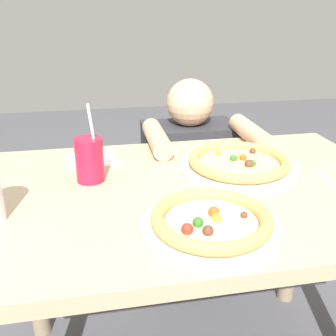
{
  "coord_description": "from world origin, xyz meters",
  "views": [
    {
      "loc": [
        -0.25,
        -0.95,
        1.22
      ],
      "look_at": [
        -0.06,
        0.08,
        0.78
      ],
      "focal_mm": 41.26,
      "sensor_mm": 36.0,
      "label": 1
    }
  ],
  "objects": [
    {
      "name": "fork",
      "position": [
        0.4,
        -0.07,
        0.75
      ],
      "size": [
        0.02,
        0.2,
        0.0
      ],
      "color": "silver",
      "rests_on": "dining_table"
    },
    {
      "name": "pizza_near",
      "position": [
        -0.01,
        -0.22,
        0.77
      ],
      "size": [
        0.32,
        0.32,
        0.04
      ],
      "color": "#B7B7BC",
      "rests_on": "dining_table"
    },
    {
      "name": "dining_table",
      "position": [
        0.0,
        0.0,
        0.63
      ],
      "size": [
        1.22,
        0.79,
        0.75
      ],
      "color": "tan",
      "rests_on": "ground"
    },
    {
      "name": "pizza_far",
      "position": [
        0.17,
        0.1,
        0.77
      ],
      "size": [
        0.37,
        0.37,
        0.04
      ],
      "color": "#B7B7BC",
      "rests_on": "dining_table"
    },
    {
      "name": "drink_cup_colored",
      "position": [
        -0.28,
        0.1,
        0.81
      ],
      "size": [
        0.08,
        0.08,
        0.23
      ],
      "color": "red",
      "rests_on": "dining_table"
    },
    {
      "name": "diner_seated",
      "position": [
        0.13,
        0.57,
        0.43
      ],
      "size": [
        0.42,
        0.53,
        0.95
      ],
      "color": "#333847",
      "rests_on": "ground"
    },
    {
      "name": "paper_napkin",
      "position": [
        -0.28,
        0.26,
        0.75
      ],
      "size": [
        0.18,
        0.17,
        0.0
      ],
      "primitive_type": "cube",
      "rotation": [
        0.0,
        0.0,
        0.17
      ],
      "color": "white",
      "rests_on": "dining_table"
    }
  ]
}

